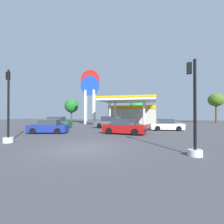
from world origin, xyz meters
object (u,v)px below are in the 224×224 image
Objects in this scene: station_pole_sign at (90,90)px; car_0 at (48,127)px; car_1 at (166,125)px; traffic_signal_1 at (8,121)px; tree_2 at (216,100)px; tree_0 at (71,106)px; tree_1 at (136,106)px; car_3 at (56,123)px; car_2 at (112,123)px; traffic_signal_0 at (194,125)px; car_4 at (124,127)px.

station_pole_sign reaches higher than car_0.
car_1 is 0.79× the size of traffic_signal_1.
tree_2 is (22.90, 29.22, 3.36)m from traffic_signal_1.
tree_0 is at bearing 112.35° from car_0.
tree_1 is 0.83× the size of tree_2.
car_3 is at bearing -69.44° from tree_0.
tree_1 is (1.78, 17.20, 2.99)m from car_2.
tree_0 is 0.91× the size of tree_2.
station_pole_sign is 2.43× the size of car_0.
traffic_signal_0 is (15.60, -12.24, 0.78)m from car_3.
station_pole_sign is 26.43m from tree_2.
traffic_signal_1 is at bearing -83.02° from car_0.
car_0 is at bearing -153.88° from car_1.
car_2 is 15.29m from traffic_signal_0.
car_4 is at bearing 122.12° from traffic_signal_0.
traffic_signal_0 is at bearing -79.38° from tree_1.
station_pole_sign is 20.41m from traffic_signal_1.
car_0 is at bearing -125.82° from car_2.
car_4 is 9.92m from traffic_signal_1.
station_pole_sign is at bearing 148.37° from car_1.
tree_1 is 16.78m from tree_2.
traffic_signal_1 is at bearing -128.09° from tree_2.
car_0 is at bearing -134.89° from tree_2.
tree_1 is at bearing 100.62° from traffic_signal_0.
station_pole_sign is at bearing -158.91° from tree_2.
station_pole_sign reaches higher than car_3.
station_pole_sign is 1.81× the size of tree_0.
tree_0 is 1.09× the size of tree_1.
traffic_signal_0 is at bearing -52.58° from tree_0.
tree_2 is (11.34, 17.67, 4.24)m from car_1.
car_1 is 15.27m from car_3.
tree_0 is at bearing 110.56° from car_3.
car_3 is (-3.03, 5.96, 0.07)m from car_0.
car_2 is 1.11× the size of car_4.
car_2 reaches higher than car_3.
car_1 is 0.86× the size of traffic_signal_0.
car_1 is 6.46m from car_4.
tree_2 is (32.60, 1.72, 0.92)m from tree_0.
tree_1 is at bearing 84.08° from car_2.
car_1 is 0.91× the size of car_4.
tree_1 is (6.85, 24.23, 3.09)m from car_0.
station_pole_sign is at bearing -44.19° from tree_0.
car_2 is at bearing 171.90° from car_1.
station_pole_sign reaches higher than tree_0.
station_pole_sign is 2.20× the size of traffic_signal_0.
traffic_signal_0 is (7.50, -13.30, 0.75)m from car_2.
car_1 is at bearing 44.97° from traffic_signal_1.
car_1 is at bearing -73.52° from tree_1.
tree_2 reaches higher than tree_0.
traffic_signal_1 is at bearing -109.25° from car_2.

